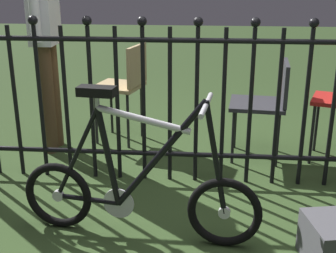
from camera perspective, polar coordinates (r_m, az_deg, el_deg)
name	(u,v)px	position (r m, az deg, el deg)	size (l,w,h in m)	color
ground_plane	(188,223)	(2.82, 2.55, -11.91)	(20.00, 20.00, 0.00)	#2F4621
iron_fence	(182,98)	(3.14, 1.71, 3.56)	(3.69, 0.07, 1.20)	black
bicycle	(137,189)	(2.57, -3.85, -7.78)	(1.37, 0.40, 0.87)	black
chair_charcoal	(267,99)	(3.65, 12.27, 3.37)	(0.46, 0.46, 0.78)	black
chair_tan	(126,82)	(3.93, -5.28, 5.59)	(0.46, 0.46, 0.85)	black
person_visitor	(44,20)	(3.78, -15.19, 12.63)	(0.24, 0.48, 1.76)	#4C3823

